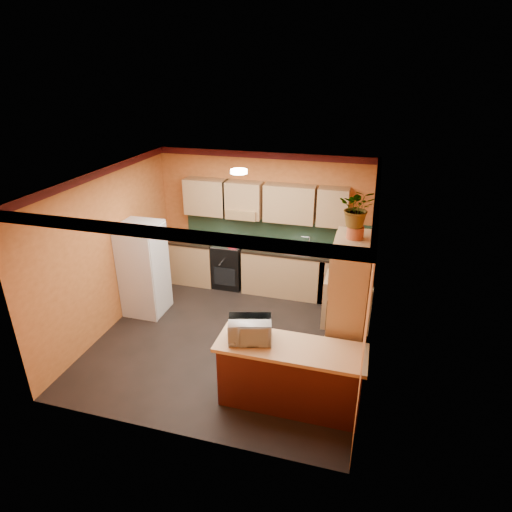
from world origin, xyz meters
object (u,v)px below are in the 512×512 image
Objects in this scene: breakfast_bar at (289,377)px; microwave at (250,330)px; pantry at (347,310)px; base_cabinets_back at (259,269)px; fridge at (144,269)px; stove at (229,265)px.

breakfast_bar is 0.83m from microwave.
microwave is at bearing 180.00° from breakfast_bar.
microwave is (-1.15, -0.88, 0.03)m from pantry.
pantry is at bearing -49.15° from base_cabinets_back.
fridge is at bearing 151.01° from breakfast_bar.
pantry is at bearing -40.86° from stove.
fridge is 0.81× the size of pantry.
pantry reaches higher than stove.
pantry is at bearing 54.84° from breakfast_bar.
stove is (-0.62, -0.00, 0.02)m from base_cabinets_back.
base_cabinets_back is 2.26m from fridge.
pantry is (3.60, -0.78, 0.20)m from fridge.
stove is 3.33m from pantry.
fridge reaches higher than microwave.
microwave is at bearing -66.29° from stove.
base_cabinets_back is at bearing 87.54° from microwave.
breakfast_bar is at bearing -15.53° from microwave.
pantry is 1.45m from microwave.
stove reaches higher than breakfast_bar.
pantry reaches higher than breakfast_bar.
stove is 1.81m from fridge.
stove is at bearing 98.18° from microwave.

